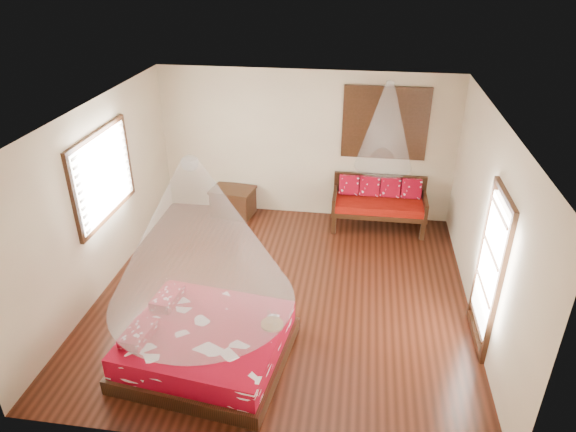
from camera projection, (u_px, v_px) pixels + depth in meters
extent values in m
cube|color=black|center=(283.00, 294.00, 7.83)|extent=(5.50, 5.50, 0.02)
cube|color=silver|center=(283.00, 114.00, 6.52)|extent=(5.50, 5.50, 0.02)
cube|color=#C7B192|center=(98.00, 199.00, 7.53)|extent=(0.02, 5.50, 2.80)
cube|color=#C7B192|center=(488.00, 226.00, 6.82)|extent=(0.02, 5.50, 2.80)
cube|color=#C7B192|center=(306.00, 145.00, 9.59)|extent=(5.50, 0.02, 2.80)
cube|color=#C7B192|center=(237.00, 347.00, 4.76)|extent=(5.50, 0.02, 2.80)
cube|color=black|center=(208.00, 353.00, 6.53)|extent=(2.16, 2.00, 0.20)
cube|color=maroon|center=(207.00, 338.00, 6.42)|extent=(2.05, 1.89, 0.30)
cube|color=maroon|center=(139.00, 334.00, 6.17)|extent=(0.34, 0.54, 0.13)
cube|color=maroon|center=(168.00, 298.00, 6.80)|extent=(0.34, 0.54, 0.13)
cube|color=black|center=(334.00, 223.00, 9.38)|extent=(0.08, 0.08, 0.42)
cube|color=black|center=(423.00, 229.00, 9.17)|extent=(0.08, 0.08, 0.42)
cube|color=black|center=(336.00, 207.00, 9.94)|extent=(0.08, 0.08, 0.42)
cube|color=black|center=(420.00, 213.00, 9.73)|extent=(0.08, 0.08, 0.42)
cube|color=black|center=(378.00, 210.00, 9.48)|extent=(1.71, 0.76, 0.08)
cube|color=maroon|center=(379.00, 204.00, 9.43)|extent=(1.65, 0.70, 0.14)
cube|color=black|center=(379.00, 188.00, 9.64)|extent=(1.71, 0.06, 0.55)
cube|color=black|center=(335.00, 199.00, 9.51)|extent=(0.06, 0.76, 0.30)
cube|color=black|center=(425.00, 205.00, 9.30)|extent=(0.06, 0.76, 0.30)
cube|color=maroon|center=(349.00, 185.00, 9.58)|extent=(0.36, 0.19, 0.38)
cube|color=maroon|center=(370.00, 186.00, 9.53)|extent=(0.36, 0.19, 0.38)
cube|color=maroon|center=(390.00, 188.00, 9.48)|extent=(0.36, 0.19, 0.38)
cube|color=maroon|center=(411.00, 189.00, 9.43)|extent=(0.36, 0.19, 0.38)
cube|color=black|center=(233.00, 203.00, 10.03)|extent=(0.84, 0.66, 0.50)
cube|color=black|center=(233.00, 190.00, 9.90)|extent=(0.88, 0.70, 0.05)
cube|color=black|center=(385.00, 123.00, 9.14)|extent=(1.52, 0.06, 1.32)
cube|color=black|center=(385.00, 123.00, 9.13)|extent=(1.35, 0.04, 1.10)
cube|color=black|center=(103.00, 175.00, 7.56)|extent=(0.08, 1.74, 1.34)
cube|color=white|center=(106.00, 176.00, 7.55)|extent=(0.04, 1.54, 1.10)
cube|color=black|center=(489.00, 273.00, 6.46)|extent=(0.08, 1.02, 2.16)
cube|color=white|center=(489.00, 266.00, 6.42)|extent=(0.03, 0.82, 1.70)
cylinder|color=brown|center=(272.00, 324.00, 6.40)|extent=(0.28, 0.28, 0.03)
cone|color=white|center=(197.00, 234.00, 5.72)|extent=(2.21, 2.21, 1.80)
cone|color=white|center=(386.00, 126.00, 8.68)|extent=(1.00, 1.00, 1.50)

